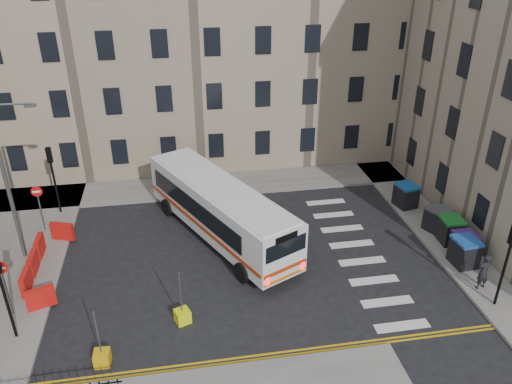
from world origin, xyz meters
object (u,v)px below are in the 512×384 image
object	(u,v)px
wheelie_bin_c	(450,230)
wheelie_bin_d	(437,219)
bus	(220,208)
bollard_chevron	(102,358)
pedestrian	(483,272)
streetlamp	(7,183)
wheelie_bin_e	(406,195)
bollard_yellow	(183,316)
wheelie_bin_b	(464,246)
wheelie_bin_a	(465,252)

from	to	relation	value
wheelie_bin_c	wheelie_bin_d	size ratio (longest dim) A/B	0.90
bus	wheelie_bin_d	bearing A→B (deg)	-33.54
bollard_chevron	pedestrian	bearing A→B (deg)	5.63
streetlamp	wheelie_bin_d	bearing A→B (deg)	-3.20
wheelie_bin_c	bollard_chevron	world-z (taller)	wheelie_bin_c
wheelie_bin_c	wheelie_bin_e	world-z (taller)	wheelie_bin_e
wheelie_bin_d	bollard_chevron	world-z (taller)	wheelie_bin_d
bus	wheelie_bin_c	distance (m)	12.37
wheelie_bin_e	bollard_chevron	xyz separation A→B (m)	(-16.87, -9.71, -0.56)
wheelie_bin_d	pedestrian	bearing A→B (deg)	-118.20
wheelie_bin_c	bollard_chevron	xyz separation A→B (m)	(-17.50, -5.58, -0.56)
bus	wheelie_bin_e	distance (m)	11.50
wheelie_bin_e	bollard_yellow	xyz separation A→B (m)	(-13.72, -7.85, -0.56)
streetlamp	wheelie_bin_d	xyz separation A→B (m)	(22.00, -1.23, -3.50)
wheelie_bin_d	wheelie_bin_e	world-z (taller)	wheelie_bin_e
wheelie_bin_b	bollard_chevron	distance (m)	17.95
bus	pedestrian	world-z (taller)	bus
wheelie_bin_e	pedestrian	bearing A→B (deg)	-102.05
streetlamp	bollard_yellow	bearing A→B (deg)	-38.21
bus	wheelie_bin_c	world-z (taller)	bus
bollard_yellow	bollard_chevron	size ratio (longest dim) A/B	1.00
wheelie_bin_a	wheelie_bin_e	xyz separation A→B (m)	(-0.26, 6.16, -0.01)
bus	bollard_yellow	bearing A→B (deg)	-135.51
streetlamp	bus	bearing A→B (deg)	2.15
pedestrian	bollard_chevron	bearing A→B (deg)	-7.36
wheelie_bin_c	pedestrian	xyz separation A→B (m)	(-0.56, -3.90, 0.20)
streetlamp	wheelie_bin_e	bearing A→B (deg)	4.54
wheelie_bin_e	bollard_chevron	distance (m)	19.48
streetlamp	bus	distance (m)	10.45
wheelie_bin_c	bollard_yellow	world-z (taller)	wheelie_bin_c
pedestrian	bus	bearing A→B (deg)	-43.36
streetlamp	wheelie_bin_c	size ratio (longest dim) A/B	5.78
wheelie_bin_a	pedestrian	bearing A→B (deg)	-99.02
wheelie_bin_a	bollard_chevron	size ratio (longest dim) A/B	2.40
pedestrian	bollard_yellow	size ratio (longest dim) A/B	3.03
wheelie_bin_d	pedestrian	size ratio (longest dim) A/B	0.86
bollard_chevron	wheelie_bin_b	bearing A→B (deg)	13.28
wheelie_bin_c	bollard_yellow	xyz separation A→B (m)	(-14.34, -3.71, -0.56)
wheelie_bin_b	pedestrian	size ratio (longest dim) A/B	0.74
bollard_yellow	pedestrian	bearing A→B (deg)	-0.80
bus	bollard_chevron	distance (m)	10.13
wheelie_bin_c	wheelie_bin_e	distance (m)	4.18
bus	wheelie_bin_d	world-z (taller)	bus
wheelie_bin_d	wheelie_bin_b	bearing A→B (deg)	-111.26
streetlamp	wheelie_bin_e	xyz separation A→B (m)	(21.51, 1.71, -3.48)
wheelie_bin_b	wheelie_bin_e	world-z (taller)	wheelie_bin_e
bollard_chevron	streetlamp	bearing A→B (deg)	120.11
streetlamp	wheelie_bin_a	xyz separation A→B (m)	(21.77, -4.45, -3.46)
pedestrian	wheelie_bin_e	bearing A→B (deg)	-102.52
bus	wheelie_bin_c	xyz separation A→B (m)	(12.01, -2.81, -0.93)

